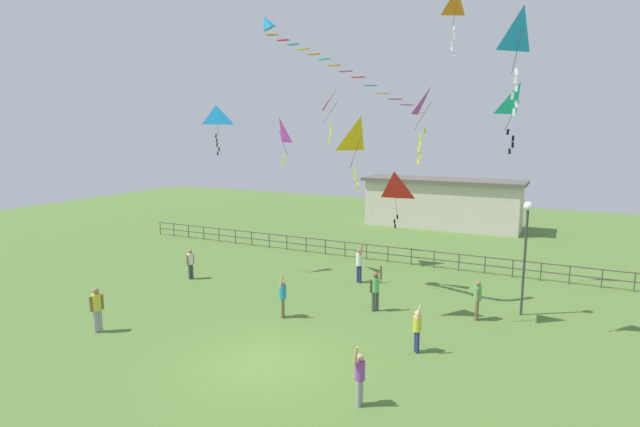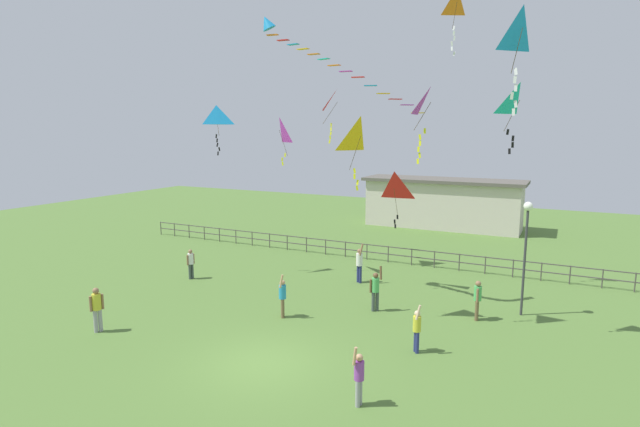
% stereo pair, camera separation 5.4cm
% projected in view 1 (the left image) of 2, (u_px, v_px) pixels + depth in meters
% --- Properties ---
extents(ground_plane, '(80.00, 80.00, 0.00)m').
position_uv_depth(ground_plane, '(263.00, 364.00, 16.23)').
color(ground_plane, '#517533').
extents(lamppost, '(0.36, 0.36, 4.71)m').
position_uv_depth(lamppost, '(526.00, 234.00, 20.00)').
color(lamppost, '#38383D').
rests_on(lamppost, ground_plane).
extents(person_0, '(0.28, 0.46, 1.54)m').
position_uv_depth(person_0, '(190.00, 262.00, 25.41)').
color(person_0, '#3F4C47').
rests_on(person_0, ground_plane).
extents(person_1, '(0.28, 0.46, 1.77)m').
position_uv_depth(person_1, '(360.00, 375.00, 13.61)').
color(person_1, '#99999E').
rests_on(person_1, ground_plane).
extents(person_2, '(0.32, 0.48, 1.84)m').
position_uv_depth(person_2, '(283.00, 295.00, 20.12)').
color(person_2, brown).
rests_on(person_2, ground_plane).
extents(person_3, '(0.32, 0.49, 1.72)m').
position_uv_depth(person_3, '(97.00, 307.00, 18.63)').
color(person_3, '#99999E').
rests_on(person_3, ground_plane).
extents(person_4, '(0.34, 0.45, 1.75)m').
position_uv_depth(person_4, '(417.00, 328.00, 16.93)').
color(person_4, navy).
rests_on(person_4, ground_plane).
extents(person_5, '(0.30, 0.49, 1.62)m').
position_uv_depth(person_5, '(478.00, 297.00, 19.86)').
color(person_5, brown).
rests_on(person_5, ground_plane).
extents(person_6, '(0.49, 0.45, 2.03)m').
position_uv_depth(person_6, '(359.00, 263.00, 24.77)').
color(person_6, navy).
rests_on(person_6, ground_plane).
extents(person_7, '(0.50, 0.34, 1.95)m').
position_uv_depth(person_7, '(375.00, 289.00, 20.83)').
color(person_7, '#3F4C47').
rests_on(person_7, ground_plane).
extents(kite_0, '(0.97, 0.93, 2.81)m').
position_uv_depth(kite_0, '(457.00, 5.00, 21.96)').
color(kite_0, orange).
extents(kite_1, '(1.20, 1.24, 2.47)m').
position_uv_depth(kite_1, '(216.00, 118.00, 25.50)').
color(kite_1, '#198CD1').
extents(kite_2, '(1.18, 1.09, 2.45)m').
position_uv_depth(kite_2, '(279.00, 131.00, 25.32)').
color(kite_2, '#B22DB2').
extents(kite_3, '(1.23, 1.35, 2.58)m').
position_uv_depth(kite_3, '(394.00, 189.00, 22.63)').
color(kite_3, red).
extents(kite_4, '(0.98, 1.00, 2.33)m').
position_uv_depth(kite_4, '(519.00, 103.00, 16.71)').
color(kite_4, '#19B2B2').
extents(kite_5, '(1.20, 1.20, 2.73)m').
position_uv_depth(kite_5, '(361.00, 138.00, 18.53)').
color(kite_5, yellow).
extents(kite_6, '(0.83, 0.83, 2.90)m').
position_uv_depth(kite_6, '(522.00, 33.00, 13.46)').
color(kite_6, '#198CD1').
extents(kite_7, '(1.29, 1.20, 2.78)m').
position_uv_depth(kite_7, '(337.00, 103.00, 26.40)').
color(kite_7, red).
extents(kite_8, '(0.90, 0.77, 2.72)m').
position_uv_depth(kite_8, '(430.00, 106.00, 17.89)').
color(kite_8, '#B22DB2').
extents(streamer_kite, '(7.28, 1.98, 4.33)m').
position_uv_depth(streamer_kite, '(282.00, 32.00, 21.55)').
color(streamer_kite, '#198CD1').
extents(waterfront_railing, '(36.00, 0.06, 0.95)m').
position_uv_depth(waterfront_railing, '(390.00, 252.00, 28.66)').
color(waterfront_railing, '#4C4742').
rests_on(waterfront_railing, ground_plane).
extents(pavilion_building, '(12.23, 3.78, 3.83)m').
position_uv_depth(pavilion_building, '(442.00, 203.00, 38.97)').
color(pavilion_building, beige).
rests_on(pavilion_building, ground_plane).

